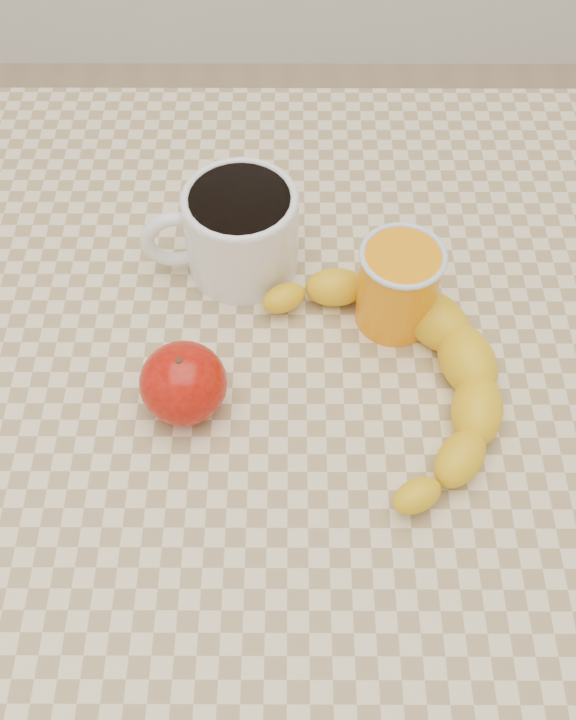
{
  "coord_description": "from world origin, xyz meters",
  "views": [
    {
      "loc": [
        0.0,
        -0.39,
        1.35
      ],
      "look_at": [
        0.0,
        0.0,
        0.77
      ],
      "focal_mm": 40.0,
      "sensor_mm": 36.0,
      "label": 1
    }
  ],
  "objects_px": {
    "table": "(288,421)",
    "banana": "(395,371)",
    "orange_juice_glass": "(398,286)",
    "apple": "(183,383)",
    "coffee_mug": "(238,229)"
  },
  "relations": [
    {
      "from": "orange_juice_glass",
      "to": "banana",
      "type": "relative_size",
      "value": 0.25
    },
    {
      "from": "coffee_mug",
      "to": "banana",
      "type": "relative_size",
      "value": 0.45
    },
    {
      "from": "table",
      "to": "apple",
      "type": "bearing_deg",
      "value": -159.21
    },
    {
      "from": "apple",
      "to": "coffee_mug",
      "type": "bearing_deg",
      "value": 75.92
    },
    {
      "from": "table",
      "to": "coffee_mug",
      "type": "distance_m",
      "value": 0.19
    },
    {
      "from": "table",
      "to": "banana",
      "type": "relative_size",
      "value": 2.29
    },
    {
      "from": "table",
      "to": "banana",
      "type": "height_order",
      "value": "banana"
    },
    {
      "from": "table",
      "to": "banana",
      "type": "bearing_deg",
      "value": -8.53
    },
    {
      "from": "coffee_mug",
      "to": "apple",
      "type": "height_order",
      "value": "coffee_mug"
    },
    {
      "from": "orange_juice_glass",
      "to": "apple",
      "type": "relative_size",
      "value": 1.01
    },
    {
      "from": "table",
      "to": "apple",
      "type": "xyz_separation_m",
      "value": [
        -0.09,
        -0.03,
        0.12
      ]
    },
    {
      "from": "coffee_mug",
      "to": "apple",
      "type": "distance_m",
      "value": 0.17
    },
    {
      "from": "coffee_mug",
      "to": "apple",
      "type": "xyz_separation_m",
      "value": [
        -0.04,
        -0.16,
        -0.02
      ]
    },
    {
      "from": "coffee_mug",
      "to": "apple",
      "type": "bearing_deg",
      "value": -104.08
    },
    {
      "from": "apple",
      "to": "banana",
      "type": "distance_m",
      "value": 0.18
    }
  ]
}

